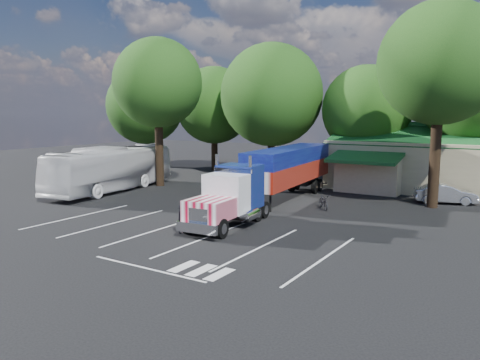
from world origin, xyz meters
The scene contains 13 objects.
ground centered at (0.00, 0.00, 0.00)m, with size 120.00×120.00×0.00m, color black.
tree_row_a centered at (-22.00, 16.50, 7.16)m, with size 9.00×9.00×11.68m.
tree_row_b centered at (-13.00, 17.80, 7.13)m, with size 8.40×8.40×11.35m.
tree_row_c centered at (-5.00, 16.20, 8.04)m, with size 10.00×10.00×13.05m.
tree_row_d centered at (4.00, 17.50, 6.58)m, with size 8.00×8.00×10.60m.
tree_row_e centered at (13.00, 18.00, 8.09)m, with size 9.60×9.60×12.90m.
tree_near_left centered at (-10.50, 6.00, 8.81)m, with size 7.60×7.60×12.65m.
tree_near_right centered at (11.50, 8.50, 9.46)m, with size 8.00×8.00×13.50m.
semi_truck centered at (2.11, 3.83, 2.24)m, with size 4.18×19.08×3.97m.
woman centered at (1.60, -5.82, 0.77)m, with size 0.56×0.37×1.54m, color black.
bicycle centered at (5.50, 4.14, 0.51)m, with size 0.68×1.94×1.02m, color black.
tour_bus centered at (-11.97, 1.88, 1.81)m, with size 3.03×12.97×3.61m, color silver.
silver_sedan centered at (12.00, 10.50, 0.68)m, with size 1.44×4.12×1.36m, color #B0B2B9.
Camera 1 is at (17.00, -24.53, 6.30)m, focal length 35.00 mm.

